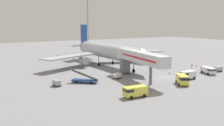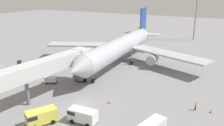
{
  "view_description": "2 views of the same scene",
  "coord_description": "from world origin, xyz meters",
  "px_view_note": "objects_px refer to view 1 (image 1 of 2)",
  "views": [
    {
      "loc": [
        -47.03,
        -50.14,
        14.76
      ],
      "look_at": [
        -6.82,
        17.19,
        2.15
      ],
      "focal_mm": 40.01,
      "sensor_mm": 36.0,
      "label": 1
    },
    {
      "loc": [
        22.46,
        -32.52,
        20.36
      ],
      "look_at": [
        -1.22,
        14.12,
        3.84
      ],
      "focal_mm": 38.16,
      "sensor_mm": 36.0,
      "label": 2
    }
  ],
  "objects_px": {
    "service_van_outer_right": "(188,75)",
    "baggage_cart_far_left": "(117,76)",
    "apron_light_mast": "(88,13)",
    "service_van_mid_right": "(209,70)",
    "airplane_at_gate": "(107,51)",
    "jet_bridge": "(138,58)",
    "baggage_cart_rear_left": "(218,69)",
    "service_van_far_center": "(182,79)",
    "service_van_mid_center": "(135,91)",
    "baggage_cart_far_right": "(57,83)",
    "safety_cone_bravo": "(196,66)",
    "ground_crew_worker_foreground": "(192,65)",
    "safety_cone_alpha": "(169,73)",
    "belt_loader_truck": "(85,80)"
  },
  "relations": [
    {
      "from": "baggage_cart_far_right",
      "to": "safety_cone_alpha",
      "type": "xyz_separation_m",
      "value": [
        32.92,
        -3.09,
        -0.48
      ]
    },
    {
      "from": "airplane_at_gate",
      "to": "jet_bridge",
      "type": "height_order",
      "value": "airplane_at_gate"
    },
    {
      "from": "airplane_at_gate",
      "to": "safety_cone_alpha",
      "type": "height_order",
      "value": "airplane_at_gate"
    },
    {
      "from": "jet_bridge",
      "to": "baggage_cart_rear_left",
      "type": "distance_m",
      "value": 28.17
    },
    {
      "from": "jet_bridge",
      "to": "safety_cone_alpha",
      "type": "distance_m",
      "value": 13.29
    },
    {
      "from": "baggage_cart_far_right",
      "to": "service_van_outer_right",
      "type": "bearing_deg",
      "value": -18.47
    },
    {
      "from": "jet_bridge",
      "to": "baggage_cart_far_left",
      "type": "distance_m",
      "value": 7.37
    },
    {
      "from": "baggage_cart_far_right",
      "to": "baggage_cart_far_left",
      "type": "xyz_separation_m",
      "value": [
        16.75,
        -0.29,
        -0.02
      ]
    },
    {
      "from": "jet_bridge",
      "to": "service_van_mid_center",
      "type": "bearing_deg",
      "value": -128.89
    },
    {
      "from": "service_van_far_center",
      "to": "ground_crew_worker_foreground",
      "type": "relative_size",
      "value": 3.13
    },
    {
      "from": "service_van_far_center",
      "to": "safety_cone_alpha",
      "type": "bearing_deg",
      "value": 60.08
    },
    {
      "from": "service_van_mid_center",
      "to": "jet_bridge",
      "type": "bearing_deg",
      "value": 51.11
    },
    {
      "from": "service_van_far_center",
      "to": "baggage_cart_rear_left",
      "type": "distance_m",
      "value": 22.43
    },
    {
      "from": "service_van_far_center",
      "to": "service_van_mid_right",
      "type": "distance_m",
      "value": 17.05
    },
    {
      "from": "service_van_mid_right",
      "to": "airplane_at_gate",
      "type": "bearing_deg",
      "value": 122.27
    },
    {
      "from": "service_van_mid_center",
      "to": "baggage_cart_rear_left",
      "type": "xyz_separation_m",
      "value": [
        37.6,
        8.35,
        -0.4
      ]
    },
    {
      "from": "baggage_cart_far_right",
      "to": "safety_cone_alpha",
      "type": "bearing_deg",
      "value": -5.37
    },
    {
      "from": "baggage_cart_far_right",
      "to": "ground_crew_worker_foreground",
      "type": "relative_size",
      "value": 1.44
    },
    {
      "from": "jet_bridge",
      "to": "baggage_cart_rear_left",
      "type": "bearing_deg",
      "value": -8.89
    },
    {
      "from": "service_van_mid_right",
      "to": "service_van_outer_right",
      "type": "relative_size",
      "value": 1.17
    },
    {
      "from": "belt_loader_truck",
      "to": "safety_cone_bravo",
      "type": "xyz_separation_m",
      "value": [
        42.91,
        2.03,
        -0.46
      ]
    },
    {
      "from": "baggage_cart_far_right",
      "to": "safety_cone_alpha",
      "type": "relative_size",
      "value": 3.48
    },
    {
      "from": "jet_bridge",
      "to": "safety_cone_bravo",
      "type": "relative_size",
      "value": 36.22
    },
    {
      "from": "airplane_at_gate",
      "to": "service_van_mid_right",
      "type": "distance_m",
      "value": 33.97
    },
    {
      "from": "service_van_outer_right",
      "to": "baggage_cart_rear_left",
      "type": "distance_m",
      "value": 16.36
    },
    {
      "from": "airplane_at_gate",
      "to": "service_van_far_center",
      "type": "relative_size",
      "value": 9.46
    },
    {
      "from": "service_van_outer_right",
      "to": "apron_light_mast",
      "type": "xyz_separation_m",
      "value": [
        5.68,
        72.73,
        18.66
      ]
    },
    {
      "from": "baggage_cart_far_right",
      "to": "safety_cone_bravo",
      "type": "bearing_deg",
      "value": 1.96
    },
    {
      "from": "service_van_far_center",
      "to": "baggage_cart_rear_left",
      "type": "height_order",
      "value": "service_van_far_center"
    },
    {
      "from": "jet_bridge",
      "to": "baggage_cart_far_right",
      "type": "bearing_deg",
      "value": 169.4
    },
    {
      "from": "service_van_mid_right",
      "to": "service_van_far_center",
      "type": "bearing_deg",
      "value": -162.17
    },
    {
      "from": "service_van_outer_right",
      "to": "baggage_cart_far_left",
      "type": "relative_size",
      "value": 1.61
    },
    {
      "from": "airplane_at_gate",
      "to": "jet_bridge",
      "type": "xyz_separation_m",
      "value": [
        -3.99,
        -23.57,
        0.74
      ]
    },
    {
      "from": "baggage_cart_far_right",
      "to": "baggage_cart_far_left",
      "type": "bearing_deg",
      "value": -0.98
    },
    {
      "from": "ground_crew_worker_foreground",
      "to": "safety_cone_bravo",
      "type": "xyz_separation_m",
      "value": [
        2.52,
        0.28,
        -0.55
      ]
    },
    {
      "from": "service_van_outer_right",
      "to": "airplane_at_gate",
      "type": "bearing_deg",
      "value": 103.42
    },
    {
      "from": "apron_light_mast",
      "to": "service_van_mid_right",
      "type": "bearing_deg",
      "value": -85.9
    },
    {
      "from": "safety_cone_alpha",
      "to": "airplane_at_gate",
      "type": "bearing_deg",
      "value": 109.6
    },
    {
      "from": "service_van_mid_right",
      "to": "baggage_cart_far_right",
      "type": "distance_m",
      "value": 43.73
    },
    {
      "from": "airplane_at_gate",
      "to": "baggage_cart_far_left",
      "type": "xyz_separation_m",
      "value": [
        -8.06,
        -19.96,
        -4.23
      ]
    },
    {
      "from": "airplane_at_gate",
      "to": "safety_cone_bravo",
      "type": "height_order",
      "value": "airplane_at_gate"
    },
    {
      "from": "jet_bridge",
      "to": "baggage_cart_rear_left",
      "type": "relative_size",
      "value": 9.28
    },
    {
      "from": "service_van_outer_right",
      "to": "baggage_cart_rear_left",
      "type": "relative_size",
      "value": 1.91
    },
    {
      "from": "service_van_mid_center",
      "to": "baggage_cart_far_right",
      "type": "distance_m",
      "value": 19.66
    },
    {
      "from": "service_van_mid_center",
      "to": "apron_light_mast",
      "type": "distance_m",
      "value": 85.18
    },
    {
      "from": "airplane_at_gate",
      "to": "service_van_outer_right",
      "type": "xyz_separation_m",
      "value": [
        7.25,
        -30.38,
        -3.76
      ]
    },
    {
      "from": "service_van_far_center",
      "to": "safety_cone_alpha",
      "type": "xyz_separation_m",
      "value": [
        6.32,
        10.99,
        -1.01
      ]
    },
    {
      "from": "service_van_far_center",
      "to": "service_van_mid_center",
      "type": "distance_m",
      "value": 16.15
    },
    {
      "from": "baggage_cart_far_right",
      "to": "baggage_cart_far_left",
      "type": "relative_size",
      "value": 0.82
    },
    {
      "from": "airplane_at_gate",
      "to": "jet_bridge",
      "type": "relative_size",
      "value": 2.15
    }
  ]
}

